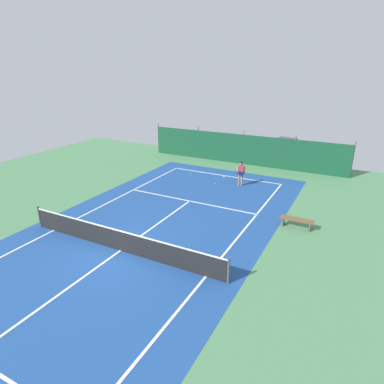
# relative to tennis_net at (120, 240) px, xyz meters

# --- Properties ---
(ground_plane) EXTENTS (36.00, 36.00, 0.00)m
(ground_plane) POSITION_rel_tennis_net_xyz_m (0.00, 0.00, -0.51)
(ground_plane) COLOR #4C8456
(court_surface) EXTENTS (11.02, 26.60, 0.01)m
(court_surface) POSITION_rel_tennis_net_xyz_m (0.00, 0.00, -0.51)
(court_surface) COLOR #1E478C
(court_surface) RESTS_ON ground
(tennis_net) EXTENTS (10.12, 0.10, 1.10)m
(tennis_net) POSITION_rel_tennis_net_xyz_m (0.00, 0.00, 0.00)
(tennis_net) COLOR black
(tennis_net) RESTS_ON ground
(back_fence) EXTENTS (16.30, 0.98, 2.70)m
(back_fence) POSITION_rel_tennis_net_xyz_m (-0.00, 16.03, 0.16)
(back_fence) COLOR #14472D
(back_fence) RESTS_ON ground
(tennis_player) EXTENTS (0.56, 0.83, 1.64)m
(tennis_player) POSITION_rel_tennis_net_xyz_m (1.70, 10.39, 0.45)
(tennis_player) COLOR #9E7051
(tennis_player) RESTS_ON ground
(tennis_ball_near_player) EXTENTS (0.07, 0.07, 0.07)m
(tennis_ball_near_player) POSITION_rel_tennis_net_xyz_m (0.11, 9.94, -0.48)
(tennis_ball_near_player) COLOR #CCDB33
(tennis_ball_near_player) RESTS_ON ground
(tennis_ball_midcourt) EXTENTS (0.07, 0.07, 0.07)m
(tennis_ball_midcourt) POSITION_rel_tennis_net_xyz_m (-2.39, 11.01, -0.48)
(tennis_ball_midcourt) COLOR #CCDB33
(tennis_ball_midcourt) RESTS_ON ground
(parked_car) EXTENTS (2.45, 4.41, 1.68)m
(parked_car) POSITION_rel_tennis_net_xyz_m (2.59, 18.91, 0.33)
(parked_car) COLOR maroon
(parked_car) RESTS_ON ground
(courtside_bench) EXTENTS (1.60, 0.40, 0.49)m
(courtside_bench) POSITION_rel_tennis_net_xyz_m (6.31, 5.80, -0.14)
(courtside_bench) COLOR brown
(courtside_bench) RESTS_ON ground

